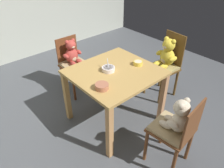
{
  "coord_description": "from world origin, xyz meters",
  "views": [
    {
      "loc": [
        -1.48,
        -1.61,
        2.04
      ],
      "look_at": [
        0.0,
        0.05,
        0.53
      ],
      "focal_mm": 34.86,
      "sensor_mm": 36.0,
      "label": 1
    }
  ],
  "objects": [
    {
      "name": "porridge_bowl_yellow_near_right",
      "position": [
        0.31,
        -0.08,
        0.76
      ],
      "size": [
        0.11,
        0.11,
        0.05
      ],
      "color": "yellow",
      "rests_on": "dining_table"
    },
    {
      "name": "teddy_chair_near_front",
      "position": [
        -0.02,
        -0.9,
        0.56
      ],
      "size": [
        0.42,
        0.42,
        0.86
      ],
      "rotation": [
        0.0,
        0.0,
        1.67
      ],
      "color": "brown",
      "rests_on": "ground_plane"
    },
    {
      "name": "porridge_bowl_white_center",
      "position": [
        -0.05,
        0.06,
        0.76
      ],
      "size": [
        0.15,
        0.15,
        0.12
      ],
      "color": "silver",
      "rests_on": "dining_table"
    },
    {
      "name": "ground_plane",
      "position": [
        0.0,
        0.0,
        -0.02
      ],
      "size": [
        5.2,
        5.2,
        0.04
      ],
      "color": "#4F5256"
    },
    {
      "name": "porridge_bowl_terracotta_near_left",
      "position": [
        -0.34,
        -0.17,
        0.77
      ],
      "size": [
        0.14,
        0.14,
        0.06
      ],
      "color": "#B26B4D",
      "rests_on": "dining_table"
    },
    {
      "name": "dining_table",
      "position": [
        0.0,
        0.0,
        0.62
      ],
      "size": [
        0.98,
        0.91,
        0.74
      ],
      "color": "tan",
      "rests_on": "ground_plane"
    },
    {
      "name": "teddy_chair_near_right",
      "position": [
        0.93,
        -0.06,
        0.6
      ],
      "size": [
        0.43,
        0.41,
        0.95
      ],
      "rotation": [
        0.0,
        0.0,
        3.05
      ],
      "color": "brown",
      "rests_on": "ground_plane"
    },
    {
      "name": "teddy_chair_far_center",
      "position": [
        -0.02,
        0.9,
        0.55
      ],
      "size": [
        0.37,
        0.39,
        0.85
      ],
      "rotation": [
        0.0,
        0.0,
        -1.57
      ],
      "color": "brown",
      "rests_on": "ground_plane"
    }
  ]
}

